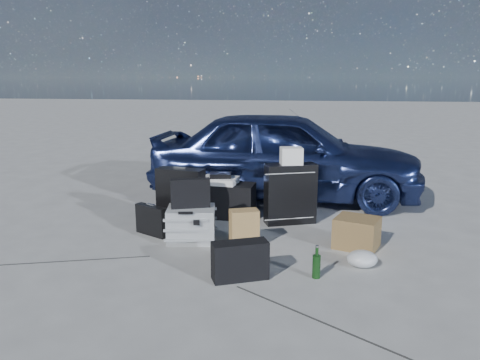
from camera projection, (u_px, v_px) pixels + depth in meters
name	position (u px, v px, depth m)	size (l,w,h in m)	color
ground	(224.00, 251.00, 4.46)	(60.00, 60.00, 0.00)	#A6A6A2
car	(285.00, 155.00, 6.29)	(1.44, 3.57, 1.22)	navy
pelican_case	(191.00, 224.00, 4.73)	(0.47, 0.39, 0.34)	gray
laptop_bag	(190.00, 193.00, 4.68)	(0.39, 0.10, 0.29)	black
briefcase	(152.00, 220.00, 4.90)	(0.40, 0.09, 0.31)	black
suitcase_left	(181.00, 199.00, 5.07)	(0.51, 0.18, 0.67)	black
suitcase_right	(290.00, 194.00, 5.27)	(0.57, 0.20, 0.68)	black
white_carton	(291.00, 156.00, 5.17)	(0.23, 0.19, 0.19)	white
duffel_bag	(220.00, 200.00, 5.55)	(0.80, 0.34, 0.40)	black
flat_box_white	(219.00, 180.00, 5.50)	(0.42, 0.31, 0.07)	white
flat_box_black	(220.00, 175.00, 5.48)	(0.25, 0.18, 0.05)	black
kraft_bag	(244.00, 228.00, 4.57)	(0.27, 0.16, 0.36)	#AC854A
cardboard_box	(357.00, 233.00, 4.54)	(0.40, 0.35, 0.30)	olive
plastic_bag	(362.00, 259.00, 4.08)	(0.27, 0.23, 0.15)	#BABDC0
messenger_bag	(240.00, 261.00, 3.82)	(0.46, 0.17, 0.32)	black
green_bottle	(317.00, 263.00, 3.84)	(0.07, 0.07, 0.27)	black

